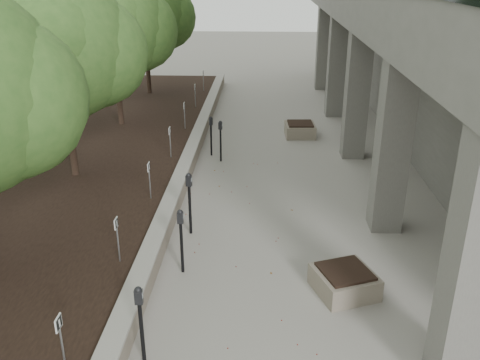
% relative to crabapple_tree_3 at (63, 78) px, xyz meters
% --- Properties ---
extents(retaining_wall, '(0.39, 26.00, 0.50)m').
position_rel_crabapple_tree_3_xyz_m(retaining_wall, '(2.97, 1.00, -2.87)').
color(retaining_wall, gray).
rests_on(retaining_wall, ground).
extents(planting_bed, '(7.00, 26.00, 0.40)m').
position_rel_crabapple_tree_3_xyz_m(planting_bed, '(-0.70, 1.00, -2.92)').
color(planting_bed, black).
rests_on(planting_bed, ground).
extents(crabapple_tree_3, '(4.60, 4.00, 5.44)m').
position_rel_crabapple_tree_3_xyz_m(crabapple_tree_3, '(0.00, 0.00, 0.00)').
color(crabapple_tree_3, '#325A22').
rests_on(crabapple_tree_3, planting_bed).
extents(crabapple_tree_4, '(4.60, 4.00, 5.44)m').
position_rel_crabapple_tree_3_xyz_m(crabapple_tree_4, '(0.00, 5.00, 0.00)').
color(crabapple_tree_4, '#325A22').
rests_on(crabapple_tree_4, planting_bed).
extents(crabapple_tree_5, '(4.60, 4.00, 5.44)m').
position_rel_crabapple_tree_3_xyz_m(crabapple_tree_5, '(0.00, 10.00, 0.00)').
color(crabapple_tree_5, '#325A22').
rests_on(crabapple_tree_5, planting_bed).
extents(parking_sign_2, '(0.04, 0.22, 0.96)m').
position_rel_crabapple_tree_3_xyz_m(parking_sign_2, '(2.45, -7.50, -2.24)').
color(parking_sign_2, black).
rests_on(parking_sign_2, planting_bed).
extents(parking_sign_3, '(0.04, 0.22, 0.96)m').
position_rel_crabapple_tree_3_xyz_m(parking_sign_3, '(2.45, -4.50, -2.24)').
color(parking_sign_3, black).
rests_on(parking_sign_3, planting_bed).
extents(parking_sign_4, '(0.04, 0.22, 0.96)m').
position_rel_crabapple_tree_3_xyz_m(parking_sign_4, '(2.45, -1.50, -2.24)').
color(parking_sign_4, black).
rests_on(parking_sign_4, planting_bed).
extents(parking_sign_5, '(0.04, 0.22, 0.96)m').
position_rel_crabapple_tree_3_xyz_m(parking_sign_5, '(2.45, 1.50, -2.24)').
color(parking_sign_5, black).
rests_on(parking_sign_5, planting_bed).
extents(parking_sign_6, '(0.04, 0.22, 0.96)m').
position_rel_crabapple_tree_3_xyz_m(parking_sign_6, '(2.45, 4.50, -2.24)').
color(parking_sign_6, black).
rests_on(parking_sign_6, planting_bed).
extents(parking_sign_7, '(0.04, 0.22, 0.96)m').
position_rel_crabapple_tree_3_xyz_m(parking_sign_7, '(2.45, 7.50, -2.24)').
color(parking_sign_7, black).
rests_on(parking_sign_7, planting_bed).
extents(parking_sign_8, '(0.04, 0.22, 0.96)m').
position_rel_crabapple_tree_3_xyz_m(parking_sign_8, '(2.45, 10.50, -2.24)').
color(parking_sign_8, black).
rests_on(parking_sign_8, planting_bed).
extents(parking_meter_1, '(0.15, 0.11, 1.44)m').
position_rel_crabapple_tree_3_xyz_m(parking_meter_1, '(3.43, -6.86, -2.40)').
color(parking_meter_1, black).
rests_on(parking_meter_1, ground).
extents(parking_meter_2, '(0.14, 0.10, 1.42)m').
position_rel_crabapple_tree_3_xyz_m(parking_meter_2, '(3.65, -4.20, -2.41)').
color(parking_meter_2, black).
rests_on(parking_meter_2, ground).
extents(parking_meter_3, '(0.17, 0.14, 1.53)m').
position_rel_crabapple_tree_3_xyz_m(parking_meter_3, '(3.60, -2.55, -2.35)').
color(parking_meter_3, black).
rests_on(parking_meter_3, ground).
extents(parking_meter_4, '(0.15, 0.12, 1.35)m').
position_rel_crabapple_tree_3_xyz_m(parking_meter_4, '(3.91, 2.29, -2.45)').
color(parking_meter_4, black).
rests_on(parking_meter_4, ground).
extents(parking_meter_5, '(0.15, 0.13, 1.33)m').
position_rel_crabapple_tree_3_xyz_m(parking_meter_5, '(3.56, 2.83, -2.46)').
color(parking_meter_5, black).
rests_on(parking_meter_5, ground).
extents(planter_front, '(1.36, 1.36, 0.49)m').
position_rel_crabapple_tree_3_xyz_m(planter_front, '(6.87, -4.76, -2.87)').
color(planter_front, gray).
rests_on(planter_front, ground).
extents(planter_back, '(1.12, 1.12, 0.50)m').
position_rel_crabapple_tree_3_xyz_m(planter_back, '(6.62, 5.07, -2.87)').
color(planter_back, gray).
rests_on(planter_back, ground).
extents(berry_scatter, '(3.30, 14.10, 0.02)m').
position_rel_crabapple_tree_3_xyz_m(berry_scatter, '(4.70, -3.00, -3.11)').
color(berry_scatter, maroon).
rests_on(berry_scatter, ground).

